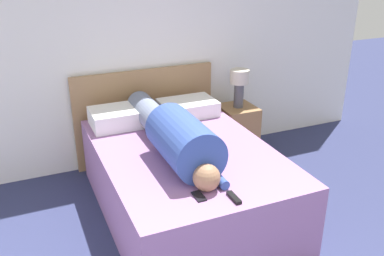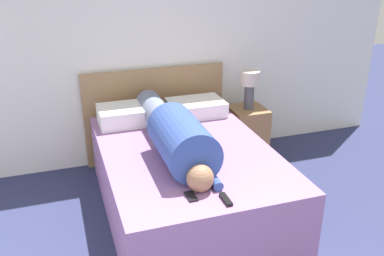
# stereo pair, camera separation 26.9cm
# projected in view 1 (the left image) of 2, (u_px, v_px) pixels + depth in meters

# --- Properties ---
(wall_back) EXTENTS (5.87, 0.06, 2.60)m
(wall_back) POSITION_uv_depth(u_px,v_px,m) (121.00, 41.00, 4.19)
(wall_back) COLOR white
(wall_back) RESTS_ON ground_plane
(bed) EXTENTS (1.38, 1.96, 0.60)m
(bed) POSITION_uv_depth(u_px,v_px,m) (185.00, 180.00, 3.68)
(bed) COLOR #936699
(bed) RESTS_ON ground_plane
(headboard) EXTENTS (1.50, 0.04, 1.01)m
(headboard) POSITION_uv_depth(u_px,v_px,m) (146.00, 116.00, 4.52)
(headboard) COLOR #A37A51
(headboard) RESTS_ON ground_plane
(nightstand) EXTENTS (0.37, 0.38, 0.58)m
(nightstand) POSITION_uv_depth(u_px,v_px,m) (237.00, 132.00, 4.66)
(nightstand) COLOR olive
(nightstand) RESTS_ON ground_plane
(table_lamp) EXTENTS (0.20, 0.20, 0.41)m
(table_lamp) POSITION_uv_depth(u_px,v_px,m) (239.00, 83.00, 4.45)
(table_lamp) COLOR #4C4C51
(table_lamp) RESTS_ON nightstand
(person_lying) EXTENTS (0.39, 1.68, 0.39)m
(person_lying) POSITION_uv_depth(u_px,v_px,m) (174.00, 135.00, 3.42)
(person_lying) COLOR #936B4C
(person_lying) RESTS_ON bed
(pillow_near_headboard) EXTENTS (0.58, 0.39, 0.16)m
(pillow_near_headboard) POSITION_uv_depth(u_px,v_px,m) (122.00, 117.00, 4.03)
(pillow_near_headboard) COLOR white
(pillow_near_headboard) RESTS_ON bed
(pillow_second) EXTENTS (0.55, 0.39, 0.15)m
(pillow_second) POSITION_uv_depth(u_px,v_px,m) (188.00, 108.00, 4.28)
(pillow_second) COLOR white
(pillow_second) RESTS_ON bed
(tv_remote) EXTENTS (0.04, 0.15, 0.02)m
(tv_remote) POSITION_uv_depth(u_px,v_px,m) (234.00, 198.00, 2.86)
(tv_remote) COLOR black
(tv_remote) RESTS_ON bed
(cell_phone) EXTENTS (0.06, 0.13, 0.01)m
(cell_phone) POSITION_uv_depth(u_px,v_px,m) (199.00, 196.00, 2.88)
(cell_phone) COLOR black
(cell_phone) RESTS_ON bed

